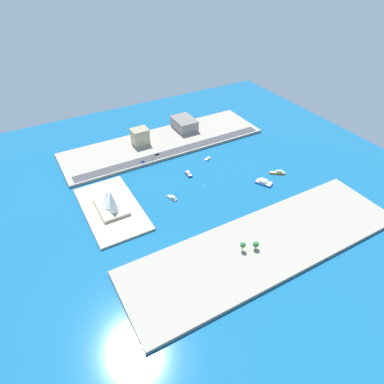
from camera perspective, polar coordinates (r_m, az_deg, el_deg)
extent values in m
plane|color=#145684|center=(338.89, 2.13, 1.23)|extent=(440.00, 440.00, 0.00)
cube|color=gray|center=(281.80, 12.30, -8.70)|extent=(70.00, 240.00, 2.95)
cube|color=gray|center=(408.97, -4.85, 8.36)|extent=(70.00, 240.00, 2.95)
cube|color=#A89E89|center=(317.19, -13.47, -2.75)|extent=(89.04, 48.07, 2.00)
cube|color=#38383D|center=(387.14, -3.14, 6.87)|extent=(12.31, 228.00, 0.15)
cube|color=white|center=(377.65, 2.65, 5.60)|extent=(3.98, 7.63, 1.33)
cone|color=white|center=(375.45, 2.18, 5.40)|extent=(1.36, 1.36, 1.20)
cube|color=white|center=(377.61, 2.79, 5.82)|extent=(2.86, 2.95, 1.19)
cube|color=beige|center=(377.26, 2.66, 5.69)|extent=(3.82, 7.33, 0.10)
cylinder|color=silver|center=(374.49, 2.64, 6.30)|extent=(0.24, 0.24, 9.83)
cube|color=#1E284C|center=(351.94, -0.58, 3.01)|extent=(10.01, 4.12, 1.90)
cone|color=#1E284C|center=(347.97, -0.17, 2.56)|extent=(1.76, 1.76, 1.71)
cube|color=white|center=(351.73, -0.67, 3.37)|extent=(4.29, 3.10, 1.96)
cube|color=beige|center=(351.37, -0.58, 3.15)|extent=(9.61, 3.95, 0.10)
cube|color=orange|center=(365.12, 14.28, 3.14)|extent=(11.10, 14.50, 1.95)
cone|color=orange|center=(363.69, 13.00, 3.21)|extent=(2.44, 2.44, 1.76)
cube|color=white|center=(364.22, 14.56, 3.40)|extent=(5.13, 6.35, 2.39)
cube|color=beige|center=(364.56, 14.30, 3.27)|extent=(10.66, 13.92, 0.10)
cube|color=#999EA3|center=(321.32, -3.42, -1.04)|extent=(11.54, 6.24, 1.30)
cone|color=#999EA3|center=(324.78, -4.13, -0.59)|extent=(1.46, 1.46, 1.17)
cube|color=white|center=(319.24, -3.24, -0.90)|extent=(5.07, 3.40, 2.43)
cube|color=beige|center=(320.88, -3.42, -0.94)|extent=(11.08, 5.99, 0.10)
cube|color=blue|center=(347.38, 12.08, 1.53)|extent=(17.89, 14.77, 1.99)
cone|color=blue|center=(345.52, 13.39, 1.09)|extent=(2.44, 2.44, 1.79)
cube|color=white|center=(346.39, 11.98, 1.86)|extent=(9.32, 8.93, 2.21)
cube|color=beige|center=(346.78, 12.10, 1.67)|extent=(17.17, 14.18, 0.10)
cube|color=#C6B793|center=(403.38, -8.78, 9.25)|extent=(15.76, 18.51, 17.50)
cube|color=gray|center=(399.13, -8.90, 10.40)|extent=(16.39, 19.25, 0.80)
cube|color=gray|center=(433.69, -1.33, 11.46)|extent=(32.71, 23.53, 12.41)
cube|color=slate|center=(430.79, -1.34, 12.24)|extent=(34.02, 24.47, 0.80)
cylinder|color=black|center=(372.62, -8.16, 5.23)|extent=(0.28, 0.65, 0.64)
cylinder|color=black|center=(371.25, -8.07, 5.11)|extent=(0.28, 0.65, 0.64)
cylinder|color=black|center=(371.90, -8.59, 5.12)|extent=(0.28, 0.65, 0.64)
cylinder|color=black|center=(370.53, -8.50, 4.99)|extent=(0.28, 0.65, 0.64)
cube|color=blue|center=(371.41, -8.34, 5.15)|extent=(2.09, 4.32, 0.80)
cube|color=#262D38|center=(370.98, -8.38, 5.24)|extent=(1.78, 2.45, 0.64)
cylinder|color=black|center=(380.96, -6.16, 6.21)|extent=(0.26, 0.64, 0.64)
cylinder|color=black|center=(382.27, -6.26, 6.32)|extent=(0.26, 0.64, 0.64)
cylinder|color=black|center=(382.15, -5.68, 6.35)|extent=(0.26, 0.64, 0.64)
cylinder|color=black|center=(383.45, -5.78, 6.46)|extent=(0.26, 0.64, 0.64)
cube|color=black|center=(382.04, -5.97, 6.37)|extent=(1.92, 5.06, 0.84)
cube|color=#262D38|center=(381.75, -5.94, 6.48)|extent=(1.67, 2.84, 0.57)
cylinder|color=black|center=(369.68, -6.69, 5.50)|extent=(0.18, 0.18, 5.50)
cube|color=black|center=(367.96, -6.73, 5.93)|extent=(0.36, 0.36, 1.00)
sphere|color=red|center=(367.77, -6.73, 5.97)|extent=(0.24, 0.24, 0.24)
sphere|color=yellow|center=(367.96, -6.73, 5.93)|extent=(0.24, 0.24, 0.24)
sphere|color=green|center=(368.14, -6.73, 5.88)|extent=(0.24, 0.24, 0.24)
cube|color=#BCAD93|center=(315.61, -13.53, -2.40)|extent=(36.66, 24.15, 3.00)
cone|color=white|center=(301.77, -13.37, -1.51)|extent=(10.31, 8.44, 22.05)
cone|color=white|center=(311.05, -13.72, -1.37)|extent=(15.30, 13.58, 13.70)
cone|color=white|center=(317.64, -14.14, -0.71)|extent=(12.04, 10.77, 11.34)
cylinder|color=brown|center=(273.92, 10.68, -9.20)|extent=(0.50, 0.50, 3.09)
sphere|color=#2D7233|center=(271.42, 10.76, -8.70)|extent=(4.85, 4.85, 4.85)
cylinder|color=brown|center=(270.57, 8.54, -9.43)|extent=(0.50, 0.50, 4.40)
sphere|color=#2D7233|center=(267.67, 8.62, -8.85)|extent=(4.49, 4.49, 4.49)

